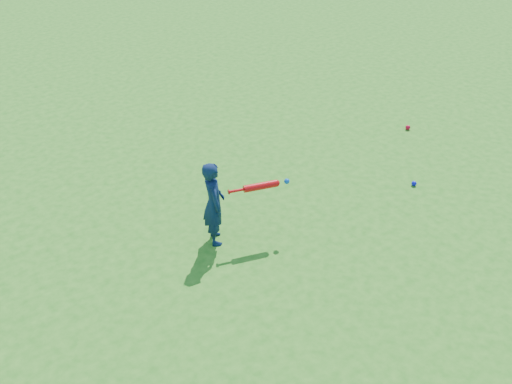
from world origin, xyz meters
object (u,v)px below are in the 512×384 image
ground_ball_blue (414,183)px  bat_swing (263,186)px  child (214,203)px  ground_ball_red (408,127)px

ground_ball_blue → bat_swing: bat_swing is taller
child → ground_ball_red: size_ratio=13.51×
ground_ball_blue → child: bearing=167.3°
child → ground_ball_red: child is taller
ground_ball_blue → bat_swing: (-2.25, 0.40, 0.62)m
ground_ball_red → ground_ball_blue: 1.68m
child → bat_swing: child is taller
child → ground_ball_blue: size_ratio=14.99×
ground_ball_red → child: bearing=-172.6°
ground_ball_red → ground_ball_blue: size_ratio=1.11×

